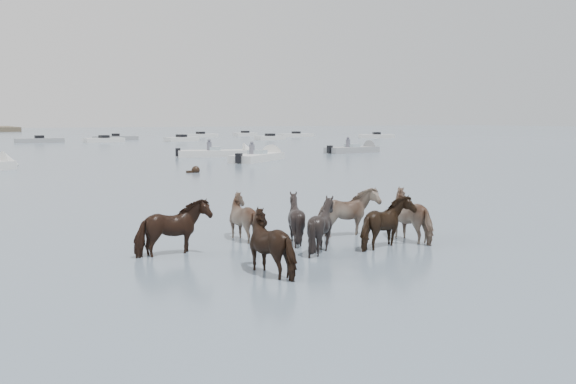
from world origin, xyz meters
TOP-DOWN VIEW (x-y plane):
  - ground at (0.00, 0.00)m, footprint 400.00×400.00m
  - pony_herd at (0.85, 0.34)m, footprint 7.02×4.72m
  - swimming_pony at (5.47, 19.71)m, footprint 0.72×0.44m
  - motorboat_c at (12.45, 31.92)m, footprint 5.95×3.12m
  - motorboat_d at (12.89, 26.69)m, footprint 5.63×5.00m
  - motorboat_e at (24.39, 31.78)m, footprint 5.41×2.19m
  - distant_flotilla at (1.64, 70.78)m, footprint 104.55×26.20m

SIDE VIEW (x-z plane):
  - ground at x=0.00m, z-range 0.00..0.00m
  - swimming_pony at x=5.47m, z-range -0.12..0.32m
  - motorboat_d at x=12.89m, z-range -0.74..1.18m
  - motorboat_c at x=12.45m, z-range -0.74..1.18m
  - motorboat_e at x=24.39m, z-range -0.73..1.19m
  - distant_flotilla at x=1.64m, z-range -0.21..0.72m
  - pony_herd at x=0.85m, z-range -0.17..1.14m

